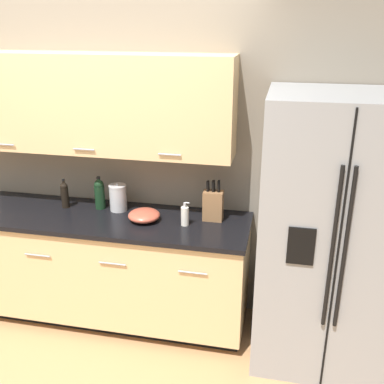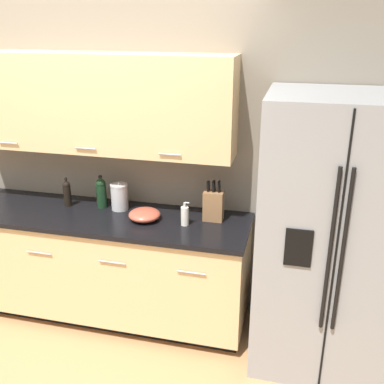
# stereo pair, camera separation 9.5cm
# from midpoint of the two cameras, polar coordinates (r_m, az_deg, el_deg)

# --- Properties ---
(wall_back) EXTENTS (10.00, 0.39, 2.60)m
(wall_back) POSITION_cam_midpoint_polar(r_m,az_deg,el_deg) (3.62, -12.48, 6.50)
(wall_back) COLOR gray
(wall_back) RESTS_ON ground_plane
(counter_unit) EXTENTS (2.43, 0.64, 0.90)m
(counter_unit) POSITION_cam_midpoint_polar(r_m,az_deg,el_deg) (3.73, -12.93, -9.05)
(counter_unit) COLOR black
(counter_unit) RESTS_ON ground_plane
(refrigerator) EXTENTS (0.95, 0.79, 1.89)m
(refrigerator) POSITION_cam_midpoint_polar(r_m,az_deg,el_deg) (3.14, 16.45, -5.29)
(refrigerator) COLOR gray
(refrigerator) RESTS_ON ground_plane
(knife_block) EXTENTS (0.14, 0.09, 0.32)m
(knife_block) POSITION_cam_midpoint_polar(r_m,az_deg,el_deg) (3.30, 1.86, -1.62)
(knife_block) COLOR olive
(knife_block) RESTS_ON counter_unit
(wine_bottle) EXTENTS (0.08, 0.08, 0.26)m
(wine_bottle) POSITION_cam_midpoint_polar(r_m,az_deg,el_deg) (3.58, -12.41, -0.18)
(wine_bottle) COLOR black
(wine_bottle) RESTS_ON counter_unit
(soap_dispenser) EXTENTS (0.06, 0.06, 0.18)m
(soap_dispenser) POSITION_cam_midpoint_polar(r_m,az_deg,el_deg) (3.23, -1.76, -3.03)
(soap_dispenser) COLOR silver
(soap_dispenser) RESTS_ON counter_unit
(oil_bottle) EXTENTS (0.06, 0.06, 0.24)m
(oil_bottle) POSITION_cam_midpoint_polar(r_m,az_deg,el_deg) (3.67, -16.57, -0.30)
(oil_bottle) COLOR black
(oil_bottle) RESTS_ON counter_unit
(steel_canister) EXTENTS (0.14, 0.14, 0.22)m
(steel_canister) POSITION_cam_midpoint_polar(r_m,az_deg,el_deg) (3.53, -10.14, -0.72)
(steel_canister) COLOR #B7B7BA
(steel_canister) RESTS_ON counter_unit
(mixing_bowl) EXTENTS (0.24, 0.24, 0.08)m
(mixing_bowl) POSITION_cam_midpoint_polar(r_m,az_deg,el_deg) (3.34, -6.92, -2.96)
(mixing_bowl) COLOR #B24C38
(mixing_bowl) RESTS_ON counter_unit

